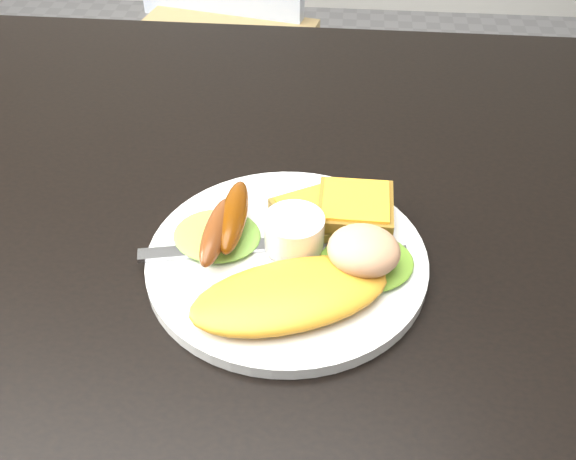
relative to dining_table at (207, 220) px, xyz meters
The scene contains 14 objects.
dining_table is the anchor object (origin of this frame).
dining_chair 0.95m from the dining_table, 101.33° to the left, with size 0.41×0.41×0.05m, color tan.
person 0.51m from the dining_table, 80.00° to the left, with size 0.49×0.33×1.36m, color navy.
plate 0.12m from the dining_table, 41.93° to the right, with size 0.24×0.24×0.01m, color white.
lettuce_left 0.07m from the dining_table, 69.77° to the right, with size 0.08×0.07×0.01m, color #5E922C.
lettuce_right 0.18m from the dining_table, 28.53° to the right, with size 0.08×0.07×0.01m, color #55932D.
omelette 0.17m from the dining_table, 54.74° to the right, with size 0.16×0.08×0.02m, color yellow.
sausage_a 0.09m from the dining_table, 71.04° to the right, with size 0.02×0.09×0.02m, color brown.
sausage_b 0.08m from the dining_table, 55.17° to the right, with size 0.02×0.10×0.02m, color #713102.
ramekin 0.12m from the dining_table, 36.01° to the right, with size 0.05×0.05×0.03m, color white.
toast_a 0.12m from the dining_table, 14.91° to the right, with size 0.07×0.07×0.01m, color olive.
toast_b 0.15m from the dining_table, 11.47° to the right, with size 0.07×0.07×0.01m, color olive.
potato_salad 0.18m from the dining_table, 31.13° to the right, with size 0.06×0.06×0.03m, color beige.
fork 0.09m from the dining_table, 59.70° to the right, with size 0.17×0.01×0.00m, color #ADAFB7.
Camera 1 is at (0.12, -0.49, 1.16)m, focal length 42.00 mm.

